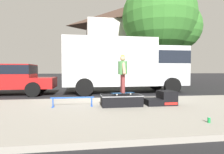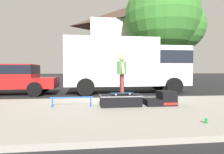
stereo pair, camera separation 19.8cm
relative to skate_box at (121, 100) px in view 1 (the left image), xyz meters
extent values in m
plane|color=black|center=(-0.25, 2.44, -0.31)|extent=(140.00, 140.00, 0.00)
cube|color=gray|center=(-0.25, -0.56, -0.25)|extent=(50.00, 5.00, 0.12)
cube|color=black|center=(0.00, 0.00, -0.01)|extent=(1.32, 0.69, 0.36)
cube|color=gray|center=(0.00, 0.00, 0.15)|extent=(1.34, 0.71, 0.03)
cube|color=black|center=(1.09, 0.00, -0.09)|extent=(0.51, 0.67, 0.21)
cube|color=black|center=(1.59, 0.00, 0.04)|extent=(0.51, 0.67, 0.47)
cube|color=red|center=(1.59, -0.34, -0.11)|extent=(0.44, 0.01, 0.08)
cylinder|color=blue|center=(-1.59, 0.10, 0.09)|extent=(1.39, 0.04, 0.04)
cylinder|color=blue|center=(-2.20, 0.10, -0.05)|extent=(0.04, 0.04, 0.29)
cube|color=blue|center=(-2.20, 0.10, -0.19)|extent=(0.06, 0.28, 0.01)
cylinder|color=blue|center=(-0.97, 0.10, -0.05)|extent=(0.04, 0.04, 0.29)
cube|color=blue|center=(-0.97, 0.10, -0.19)|extent=(0.06, 0.28, 0.01)
cube|color=navy|center=(0.06, 0.05, 0.23)|extent=(0.80, 0.37, 0.02)
cylinder|color=silver|center=(0.28, 0.19, 0.19)|extent=(0.06, 0.04, 0.05)
cylinder|color=silver|center=(0.32, 0.01, 0.19)|extent=(0.06, 0.04, 0.05)
cylinder|color=silver|center=(-0.20, 0.08, 0.19)|extent=(0.06, 0.04, 0.05)
cylinder|color=silver|center=(-0.16, -0.10, 0.19)|extent=(0.06, 0.04, 0.05)
cylinder|color=brown|center=(0.06, 0.12, 0.54)|extent=(0.12, 0.12, 0.61)
cylinder|color=brown|center=(0.06, -0.03, 0.54)|extent=(0.12, 0.12, 0.61)
cylinder|color=#4C8C4C|center=(0.06, 0.05, 1.06)|extent=(0.31, 0.31, 0.44)
cylinder|color=tan|center=(0.06, 0.24, 1.05)|extent=(0.10, 0.27, 0.42)
cylinder|color=tan|center=(0.06, -0.15, 1.05)|extent=(0.10, 0.27, 0.42)
sphere|color=tan|center=(0.06, 0.05, 1.38)|extent=(0.19, 0.19, 0.19)
sphere|color=tan|center=(0.06, 0.05, 1.43)|extent=(0.16, 0.16, 0.16)
cylinder|color=#198C3F|center=(1.54, -2.30, -0.13)|extent=(0.07, 0.07, 0.12)
cylinder|color=silver|center=(1.54, -2.30, -0.07)|extent=(0.06, 0.06, 0.00)
cube|color=silver|center=(0.21, 4.64, 1.44)|extent=(5.00, 2.35, 2.60)
cube|color=silver|center=(3.66, 4.64, 1.24)|extent=(1.90, 2.16, 2.20)
cube|color=black|center=(3.66, 4.64, 1.72)|extent=(1.92, 2.19, 0.70)
cylinder|color=black|center=(3.51, 5.81, 0.14)|extent=(0.90, 0.28, 0.90)
cylinder|color=black|center=(3.51, 3.46, 0.14)|extent=(0.90, 0.28, 0.90)
cylinder|color=black|center=(-1.18, 5.81, 0.14)|extent=(0.90, 0.28, 0.90)
cylinder|color=black|center=(-1.18, 3.46, 0.14)|extent=(0.90, 0.28, 0.90)
cube|color=red|center=(-3.32, 4.50, 0.32)|extent=(1.10, 1.85, 0.55)
cube|color=red|center=(-4.87, 4.50, 0.67)|extent=(2.00, 1.85, 1.25)
cube|color=black|center=(-4.87, 4.50, 1.02)|extent=(2.02, 1.87, 0.45)
cylinder|color=black|center=(-3.68, 5.42, 0.05)|extent=(0.72, 0.24, 0.72)
cylinder|color=black|center=(-3.68, 3.57, 0.05)|extent=(0.72, 0.24, 0.72)
cylinder|color=brown|center=(4.96, 8.92, 1.55)|extent=(0.56, 0.56, 3.73)
sphere|color=#387A2D|center=(4.96, 8.92, 5.39)|extent=(6.06, 6.06, 6.06)
sphere|color=#387A2D|center=(6.63, 8.92, 4.63)|extent=(3.94, 3.94, 3.94)
cube|color=silver|center=(3.65, 14.52, 2.69)|extent=(9.00, 7.50, 6.00)
cube|color=#B2ADA3|center=(3.65, 10.52, 1.09)|extent=(9.00, 0.50, 2.80)
pyramid|color=#473328|center=(3.65, 14.52, 6.89)|extent=(9.54, 7.95, 2.40)
camera|label=1|loc=(-1.23, -6.13, 0.98)|focal=30.40mm
camera|label=2|loc=(-1.04, -6.16, 0.98)|focal=30.40mm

